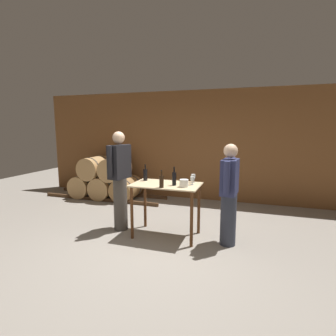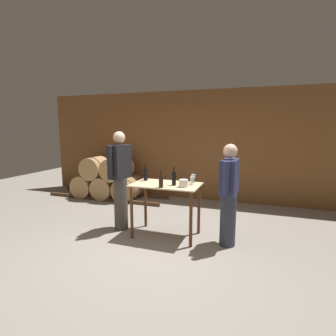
{
  "view_description": "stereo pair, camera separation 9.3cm",
  "coord_description": "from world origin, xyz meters",
  "views": [
    {
      "loc": [
        1.4,
        -3.48,
        1.8
      ],
      "look_at": [
        0.07,
        0.58,
        1.14
      ],
      "focal_mm": 28.0,
      "sensor_mm": 36.0,
      "label": 1
    },
    {
      "loc": [
        1.49,
        -3.45,
        1.8
      ],
      "look_at": [
        0.07,
        0.58,
        1.14
      ],
      "focal_mm": 28.0,
      "sensor_mm": 36.0,
      "label": 2
    }
  ],
  "objects": [
    {
      "name": "wine_glass_near_left",
      "position": [
        0.47,
        0.73,
        0.99
      ],
      "size": [
        0.07,
        0.07,
        0.14
      ],
      "color": "silver",
      "rests_on": "tasting_table"
    },
    {
      "name": "wine_bottle_far_left",
      "position": [
        -0.36,
        0.65,
        1.0
      ],
      "size": [
        0.07,
        0.07,
        0.28
      ],
      "color": "black",
      "rests_on": "tasting_table"
    },
    {
      "name": "person_visitor_with_scarf",
      "position": [
        1.09,
        0.47,
        0.82
      ],
      "size": [
        0.25,
        0.59,
        1.57
      ],
      "color": "#333847",
      "rests_on": "ground_plane"
    },
    {
      "name": "barrel_rack",
      "position": [
        -2.18,
        2.28,
        0.47
      ],
      "size": [
        3.13,
        0.79,
        1.07
      ],
      "color": "#4C331E",
      "rests_on": "ground_plane"
    },
    {
      "name": "person_host",
      "position": [
        -0.78,
        0.51,
        0.92
      ],
      "size": [
        0.29,
        0.58,
        1.74
      ],
      "color": "#4C4742",
      "rests_on": "ground_plane"
    },
    {
      "name": "wine_glass_near_center",
      "position": [
        0.49,
        0.56,
        0.98
      ],
      "size": [
        0.07,
        0.07,
        0.13
      ],
      "color": "silver",
      "rests_on": "tasting_table"
    },
    {
      "name": "ground_plane",
      "position": [
        0.0,
        0.0,
        0.0
      ],
      "size": [
        14.0,
        14.0,
        0.0
      ],
      "primitive_type": "plane",
      "color": "gray"
    },
    {
      "name": "tasting_table",
      "position": [
        0.07,
        0.48,
        0.71
      ],
      "size": [
        1.11,
        0.67,
        0.89
      ],
      "color": "beige",
      "rests_on": "ground_plane"
    },
    {
      "name": "wine_bottle_left",
      "position": [
        0.09,
        0.22,
        0.99
      ],
      "size": [
        0.07,
        0.07,
        0.27
      ],
      "color": "black",
      "rests_on": "tasting_table"
    },
    {
      "name": "back_wall",
      "position": [
        0.0,
        2.94,
        1.35
      ],
      "size": [
        8.4,
        0.05,
        2.7
      ],
      "color": "brown",
      "rests_on": "ground_plane"
    },
    {
      "name": "wine_bottle_center",
      "position": [
        0.23,
        0.43,
        1.0
      ],
      "size": [
        0.07,
        0.07,
        0.3
      ],
      "color": "black",
      "rests_on": "tasting_table"
    },
    {
      "name": "ice_bucket",
      "position": [
        0.4,
        0.37,
        0.95
      ],
      "size": [
        0.14,
        0.14,
        0.12
      ],
      "color": "white",
      "rests_on": "tasting_table"
    }
  ]
}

